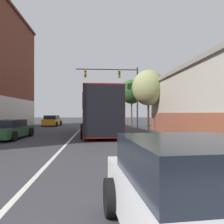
# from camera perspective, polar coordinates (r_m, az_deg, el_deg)

# --- Properties ---
(lane_center_line) EXTENTS (0.14, 40.49, 0.01)m
(lane_center_line) POSITION_cam_1_polar(r_m,az_deg,el_deg) (14.84, -10.55, -6.84)
(lane_center_line) COLOR silver
(lane_center_line) RESTS_ON ground_plane
(bus) EXTENTS (3.12, 10.25, 3.45)m
(bus) POSITION_cam_1_polar(r_m,az_deg,el_deg) (17.72, -3.31, 0.50)
(bus) COLOR maroon
(bus) RESTS_ON ground_plane
(hatchback_foreground) EXTENTS (2.35, 3.95, 1.38)m
(hatchback_foreground) POSITION_cam_1_polar(r_m,az_deg,el_deg) (3.07, 22.54, -20.48)
(hatchback_foreground) COLOR silver
(hatchback_foreground) RESTS_ON ground_plane
(parked_car_left_near) EXTENTS (2.15, 4.55, 1.27)m
(parked_car_left_near) POSITION_cam_1_polar(r_m,az_deg,el_deg) (15.90, -25.10, -4.17)
(parked_car_left_near) COLOR #285633
(parked_car_left_near) RESTS_ON ground_plane
(parked_car_left_mid) EXTENTS (2.06, 4.52, 1.38)m
(parked_car_left_mid) POSITION_cam_1_polar(r_m,az_deg,el_deg) (29.70, -15.37, -2.23)
(parked_car_left_mid) COLOR orange
(parked_car_left_mid) RESTS_ON ground_plane
(traffic_signal_gantry) EXTENTS (7.13, 0.36, 6.98)m
(traffic_signal_gantry) POSITION_cam_1_polar(r_m,az_deg,el_deg) (25.26, 2.17, 7.24)
(traffic_signal_gantry) COLOR #333338
(traffic_signal_gantry) RESTS_ON ground_plane
(street_tree_near) EXTENTS (3.11, 2.80, 5.85)m
(street_tree_near) POSITION_cam_1_polar(r_m,az_deg,el_deg) (21.44, 9.47, 6.26)
(street_tree_near) COLOR #3D2D1E
(street_tree_near) RESTS_ON ground_plane
(street_tree_far) EXTENTS (2.74, 2.46, 5.82)m
(street_tree_far) POSITION_cam_1_polar(r_m,az_deg,el_deg) (27.16, 5.14, 5.26)
(street_tree_far) COLOR brown
(street_tree_far) RESTS_ON ground_plane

